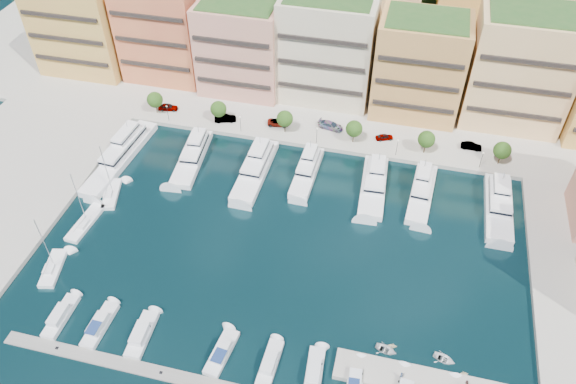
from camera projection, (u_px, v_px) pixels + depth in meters
name	position (u px, v px, depth m)	size (l,w,h in m)	color
ground	(283.00, 246.00, 106.45)	(400.00, 400.00, 0.00)	black
north_quay	(340.00, 76.00, 150.23)	(220.00, 64.00, 2.00)	#9E998E
hillside	(365.00, 0.00, 184.12)	(240.00, 40.00, 58.00)	#1D3917
apartment_0	(82.00, 23.00, 144.06)	(22.00, 16.50, 24.80)	#CB8F4A
apartment_1	(164.00, 25.00, 140.97)	(20.00, 16.50, 26.80)	#DA8248
apartment_2	(242.00, 46.00, 137.29)	(20.00, 15.50, 22.80)	tan
apartment_3	(328.00, 47.00, 134.03)	(22.00, 16.50, 25.80)	beige
apartment_4	(419.00, 66.00, 129.48)	(20.00, 15.50, 23.80)	tan
apartment_5	(520.00, 68.00, 126.05)	(22.00, 16.50, 26.80)	#F1BC7F
backblock_2	(370.00, 2.00, 146.85)	(26.00, 18.00, 30.00)	#F1BC7F
backblock_3	(488.00, 14.00, 141.65)	(26.00, 18.00, 30.00)	#CB8F4A
tree_0	(155.00, 100.00, 133.79)	(3.80, 3.80, 5.65)	#473323
tree_1	(218.00, 109.00, 131.01)	(3.80, 3.80, 5.65)	#473323
tree_2	(285.00, 119.00, 128.24)	(3.80, 3.80, 5.65)	#473323
tree_3	(354.00, 129.00, 125.46)	(3.80, 3.80, 5.65)	#473323
tree_4	(427.00, 139.00, 122.69)	(3.80, 3.80, 5.65)	#473323
tree_5	(502.00, 150.00, 119.91)	(3.80, 3.80, 5.65)	#473323
lamppost_0	(167.00, 111.00, 132.10)	(0.30, 0.30, 4.20)	black
lamppost_1	(240.00, 122.00, 128.98)	(0.30, 0.30, 4.20)	black
lamppost_2	(317.00, 133.00, 125.85)	(0.30, 0.30, 4.20)	black
lamppost_3	(397.00, 145.00, 122.73)	(0.30, 0.30, 4.20)	black
lamppost_4	(482.00, 157.00, 119.61)	(0.30, 0.30, 4.20)	black
yacht_0	(122.00, 153.00, 124.76)	(6.56, 26.55, 7.30)	white
yacht_1	(193.00, 155.00, 124.46)	(6.45, 19.38, 7.30)	white
yacht_2	(256.00, 167.00, 121.41)	(5.43, 20.46, 7.30)	white
yacht_3	(307.00, 169.00, 120.81)	(4.52, 16.43, 7.30)	white
yacht_4	(374.00, 184.00, 117.62)	(5.96, 18.78, 7.30)	white
yacht_5	(422.00, 190.00, 116.05)	(5.48, 18.19, 7.30)	white
yacht_6	(499.00, 204.00, 113.05)	(5.14, 19.00, 7.30)	white
cruiser_0	(61.00, 317.00, 94.33)	(2.49, 8.79, 2.55)	white
cruiser_1	(100.00, 325.00, 93.05)	(2.79, 8.97, 2.66)	white
cruiser_2	(142.00, 335.00, 91.77)	(3.16, 8.88, 2.55)	white
cruiser_4	(221.00, 353.00, 89.36)	(3.60, 8.79, 2.66)	white
cruiser_5	(270.00, 364.00, 88.00)	(2.67, 8.31, 2.55)	white
cruiser_6	(314.00, 374.00, 86.76)	(3.18, 9.00, 2.55)	white
cruiser_7	(355.00, 383.00, 85.64)	(3.00, 7.97, 2.66)	white
sailboat_2	(112.00, 195.00, 116.34)	(5.05, 9.29, 13.20)	white
sailboat_0	(53.00, 269.00, 102.08)	(4.67, 9.07, 13.20)	white
sailboat_1	(85.00, 223.00, 110.43)	(3.60, 10.74, 13.20)	white
tender_2	(444.00, 359.00, 88.78)	(2.51, 3.52, 0.73)	white
tender_1	(392.00, 346.00, 90.44)	(1.35, 1.56, 0.82)	beige
tender_3	(464.00, 374.00, 86.92)	(1.24, 1.43, 0.76)	beige
tender_0	(386.00, 350.00, 89.99)	(2.51, 3.52, 0.73)	silver
car_0	(168.00, 107.00, 136.71)	(1.88, 4.68, 1.60)	gray
car_1	(225.00, 118.00, 133.25)	(1.79, 5.12, 1.69)	gray
car_2	(279.00, 122.00, 132.27)	(2.39, 5.18, 1.44)	gray
car_3	(331.00, 125.00, 131.19)	(2.40, 5.90, 1.71)	gray
car_4	(384.00, 137.00, 128.26)	(1.62, 4.03, 1.37)	gray
car_5	(471.00, 146.00, 125.72)	(1.60, 4.59, 1.51)	gray
person_0	(401.00, 376.00, 85.08)	(0.63, 0.41, 1.72)	#25344A
person_1	(465.00, 384.00, 83.95)	(0.95, 0.74, 1.95)	#4D322E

